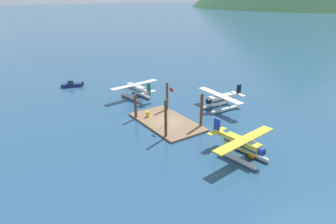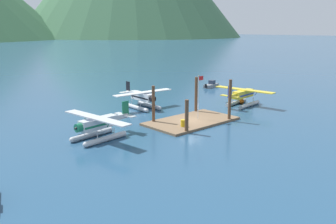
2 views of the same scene
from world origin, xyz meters
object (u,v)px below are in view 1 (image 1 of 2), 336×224
object	(u,v)px
flagpole	(170,101)
seaplane_yellow_stbd_fwd	(242,146)
boat_navy_open_sw	(72,85)
fuel_drum	(148,114)
seaplane_white_bow_centre	(221,101)
seaplane_silver_port_fwd	(136,90)
mooring_buoy	(252,155)

from	to	relation	value
flagpole	seaplane_yellow_stbd_fwd	size ratio (longest dim) A/B	0.58
boat_navy_open_sw	fuel_drum	bearing A→B (deg)	10.86
seaplane_white_bow_centre	seaplane_silver_port_fwd	xyz separation A→B (m)	(-13.80, -9.35, 0.00)
fuel_drum	seaplane_yellow_stbd_fwd	bearing A→B (deg)	10.90
flagpole	boat_navy_open_sw	size ratio (longest dim) A/B	1.29
seaplane_white_bow_centre	seaplane_silver_port_fwd	bearing A→B (deg)	-145.89
seaplane_white_bow_centre	boat_navy_open_sw	distance (m)	33.28
flagpole	seaplane_yellow_stbd_fwd	world-z (taller)	flagpole
fuel_drum	seaplane_white_bow_centre	size ratio (longest dim) A/B	0.08
boat_navy_open_sw	seaplane_white_bow_centre	bearing A→B (deg)	31.72
seaplane_white_bow_centre	seaplane_silver_port_fwd	size ratio (longest dim) A/B	1.00
seaplane_white_bow_centre	seaplane_silver_port_fwd	distance (m)	16.67
fuel_drum	seaplane_silver_port_fwd	distance (m)	10.81
fuel_drum	mooring_buoy	size ratio (longest dim) A/B	1.04
flagpole	seaplane_silver_port_fwd	distance (m)	14.95
seaplane_yellow_stbd_fwd	seaplane_silver_port_fwd	bearing A→B (deg)	179.82
seaplane_yellow_stbd_fwd	boat_navy_open_sw	world-z (taller)	seaplane_yellow_stbd_fwd
fuel_drum	mooring_buoy	world-z (taller)	fuel_drum
seaplane_silver_port_fwd	flagpole	bearing A→B (deg)	-7.90
flagpole	fuel_drum	bearing A→B (deg)	-162.58
flagpole	seaplane_white_bow_centre	size ratio (longest dim) A/B	0.58
flagpole	mooring_buoy	distance (m)	14.52
fuel_drum	seaplane_silver_port_fwd	size ratio (longest dim) A/B	0.08
mooring_buoy	seaplane_yellow_stbd_fwd	bearing A→B (deg)	-136.10
flagpole	seaplane_silver_port_fwd	world-z (taller)	flagpole
boat_navy_open_sw	mooring_buoy	bearing A→B (deg)	11.79
mooring_buoy	seaplane_silver_port_fwd	size ratio (longest dim) A/B	0.08
mooring_buoy	flagpole	bearing A→B (deg)	-168.38
fuel_drum	boat_navy_open_sw	xyz separation A→B (m)	(-24.71, -4.74, -0.25)
boat_navy_open_sw	seaplane_silver_port_fwd	bearing A→B (deg)	29.32
seaplane_white_bow_centre	seaplane_yellow_stbd_fwd	size ratio (longest dim) A/B	1.00
seaplane_yellow_stbd_fwd	fuel_drum	bearing A→B (deg)	-169.10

